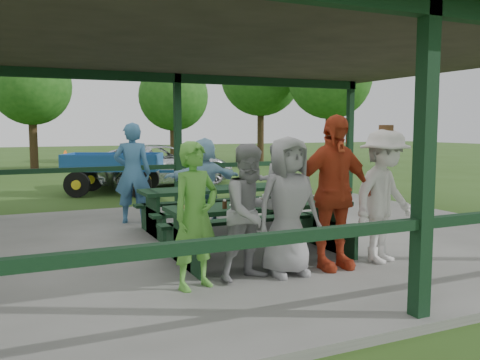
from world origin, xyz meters
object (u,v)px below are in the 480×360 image
contestant_green (196,215)px  pickup_truck (162,165)px  spectator_grey (274,181)px  farm_trailer (114,172)px  contestant_grey_left (251,212)px  spectator_lblue (204,180)px  contestant_red (333,192)px  contestant_white_fedora (384,196)px  picnic_table_near (260,223)px  spectator_blue (133,173)px  picnic_table_far (220,203)px  contestant_grey_mid (288,206)px

contestant_green → pickup_truck: 11.18m
spectator_grey → farm_trailer: (-2.13, 5.62, -0.22)m
contestant_grey_left → pickup_truck: contestant_grey_left is taller
spectator_lblue → contestant_red: bearing=99.3°
contestant_red → contestant_white_fedora: size_ratio=1.07×
picnic_table_near → spectator_lblue: bearing=85.2°
spectator_grey → spectator_blue: bearing=1.4°
contestant_white_fedora → spectator_grey: (0.30, 3.62, -0.16)m
picnic_table_near → spectator_grey: size_ratio=1.76×
contestant_grey_left → spectator_blue: spectator_blue is taller
contestant_red → spectator_grey: (1.10, 3.59, -0.24)m
spectator_lblue → spectator_blue: spectator_blue is taller
spectator_lblue → spectator_grey: 1.45m
picnic_table_far → spectator_lblue: (0.02, 0.87, 0.32)m
farm_trailer → spectator_lblue: bearing=-58.9°
picnic_table_far → contestant_green: bearing=-117.1°
contestant_grey_left → contestant_red: 1.16m
contestant_grey_mid → contestant_red: bearing=2.6°
contestant_grey_left → picnic_table_near: bearing=46.4°
contestant_grey_left → pickup_truck: 11.00m
picnic_table_far → spectator_lblue: size_ratio=1.74×
contestant_grey_mid → farm_trailer: (-0.38, 9.23, -0.33)m
spectator_lblue → spectator_blue: bearing=-13.9°
picnic_table_near → contestant_white_fedora: (1.39, -0.90, 0.42)m
contestant_green → contestant_red: bearing=-17.5°
spectator_lblue → spectator_blue: size_ratio=0.85×
contestant_white_fedora → pickup_truck: (0.02, 10.84, -0.33)m
contestant_grey_left → spectator_lblue: (0.80, 3.75, -0.00)m
contestant_red → farm_trailer: (-1.04, 9.21, -0.46)m
picnic_table_far → spectator_blue: spectator_blue is taller
contestant_red → farm_trailer: bearing=97.1°
contestant_white_fedora → farm_trailer: (-1.84, 9.24, -0.37)m
contestant_grey_mid → contestant_white_fedora: bearing=0.7°
picnic_table_far → spectator_grey: size_ratio=1.90×
spectator_lblue → picnic_table_far: bearing=92.9°
contestant_grey_mid → spectator_blue: 4.28m
contestant_grey_left → contestant_red: contestant_red is taller
contestant_grey_left → farm_trailer: (0.11, 9.22, -0.29)m
picnic_table_near → spectator_blue: spectator_blue is taller
contestant_grey_left → contestant_white_fedora: 1.95m
contestant_red → spectator_blue: size_ratio=1.04×
picnic_table_near → pickup_truck: 10.04m
contestant_grey_left → contestant_grey_mid: (0.49, -0.01, 0.04)m
contestant_grey_left → contestant_grey_mid: 0.49m
spectator_blue → picnic_table_near: bearing=125.7°
picnic_table_near → picnic_table_far: 2.01m
farm_trailer → pickup_truck: bearing=64.7°
contestant_green → contestant_grey_mid: contestant_grey_mid is taller
spectator_blue → contestant_green: bearing=105.0°
contestant_grey_mid → spectator_grey: size_ratio=1.15×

